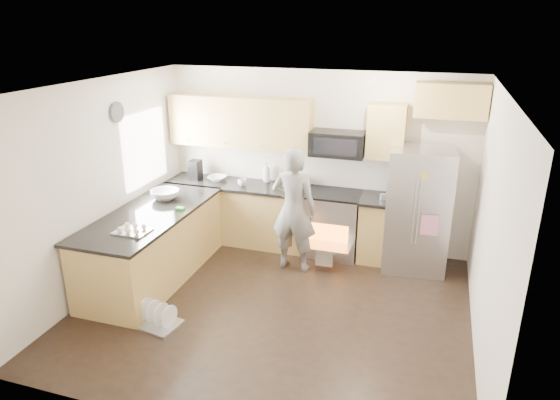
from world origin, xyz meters
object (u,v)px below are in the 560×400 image
(stove_range, at_px, (334,209))
(dish_rack, at_px, (158,319))
(refrigerator, at_px, (417,210))
(person, at_px, (294,210))

(stove_range, bearing_deg, dish_rack, -121.30)
(refrigerator, distance_m, dish_rack, 3.58)
(refrigerator, bearing_deg, stove_range, 167.92)
(stove_range, relative_size, refrigerator, 1.06)
(refrigerator, relative_size, person, 0.99)
(refrigerator, height_order, person, person)
(stove_range, xyz_separation_m, dish_rack, (-1.48, -2.43, -0.60))
(stove_range, distance_m, refrigerator, 1.17)
(refrigerator, distance_m, person, 1.65)
(stove_range, height_order, dish_rack, stove_range)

